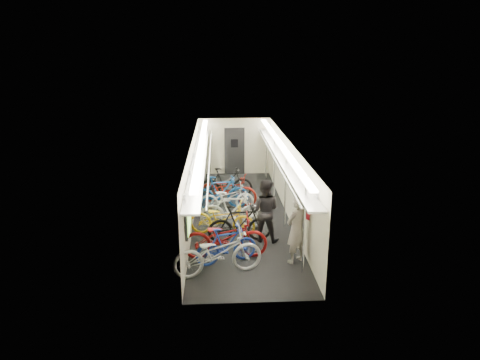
{
  "coord_description": "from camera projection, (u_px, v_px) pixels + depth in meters",
  "views": [
    {
      "loc": [
        -0.71,
        -12.8,
        5.0
      ],
      "look_at": [
        -0.02,
        0.13,
        1.15
      ],
      "focal_mm": 32.0,
      "sensor_mm": 36.0,
      "label": 1
    }
  ],
  "objects": [
    {
      "name": "bicycle_9",
      "position": [
        226.0,
        183.0,
        15.19
      ],
      "size": [
        1.92,
        0.66,
        1.13
      ],
      "primitive_type": "imported",
      "rotation": [
        0.0,
        0.0,
        1.64
      ],
      "color": "black",
      "rests_on": "ground"
    },
    {
      "name": "bicycle_8",
      "position": [
        228.0,
        189.0,
        14.6
      ],
      "size": [
        2.15,
        1.35,
        1.07
      ],
      "primitive_type": "imported",
      "rotation": [
        0.0,
        0.0,
        1.23
      ],
      "color": "maroon",
      "rests_on": "ground"
    },
    {
      "name": "backpack",
      "position": [
        312.0,
        211.0,
        10.47
      ],
      "size": [
        0.29,
        0.24,
        0.38
      ],
      "primitive_type": "cube",
      "rotation": [
        0.0,
        0.0,
        0.43
      ],
      "color": "#A2101E",
      "rests_on": "passenger_near"
    },
    {
      "name": "passenger_near",
      "position": [
        296.0,
        230.0,
        10.45
      ],
      "size": [
        0.75,
        0.7,
        1.72
      ],
      "primitive_type": "imported",
      "rotation": [
        0.0,
        0.0,
        3.76
      ],
      "color": "gray",
      "rests_on": "ground"
    },
    {
      "name": "bicycle_4",
      "position": [
        222.0,
        219.0,
        12.12
      ],
      "size": [
        2.01,
        1.08,
        1.0
      ],
      "primitive_type": "imported",
      "rotation": [
        0.0,
        0.0,
        1.34
      ],
      "color": "yellow",
      "rests_on": "ground"
    },
    {
      "name": "bicycle_1",
      "position": [
        227.0,
        245.0,
        10.48
      ],
      "size": [
        1.64,
        0.91,
        0.95
      ],
      "primitive_type": "imported",
      "rotation": [
        0.0,
        0.0,
        1.88
      ],
      "color": "navy",
      "rests_on": "ground"
    },
    {
      "name": "bicycle_0",
      "position": [
        218.0,
        253.0,
        9.93
      ],
      "size": [
        2.22,
        1.19,
        1.11
      ],
      "primitive_type": "imported",
      "rotation": [
        0.0,
        0.0,
        1.8
      ],
      "color": "#B5B5BA",
      "rests_on": "ground"
    },
    {
      "name": "bicycle_7",
      "position": [
        221.0,
        192.0,
        14.19
      ],
      "size": [
        1.91,
        0.69,
        1.12
      ],
      "primitive_type": "imported",
      "rotation": [
        0.0,
        0.0,
        1.66
      ],
      "color": "navy",
      "rests_on": "ground"
    },
    {
      "name": "bicycle_5",
      "position": [
        232.0,
        210.0,
        12.57
      ],
      "size": [
        1.92,
        0.64,
        1.14
      ],
      "primitive_type": "imported",
      "rotation": [
        0.0,
        0.0,
        1.51
      ],
      "color": "silver",
      "rests_on": "ground"
    },
    {
      "name": "bicycle_2",
      "position": [
        225.0,
        237.0,
        10.74
      ],
      "size": [
        2.16,
        0.78,
        1.13
      ],
      "primitive_type": "imported",
      "rotation": [
        0.0,
        0.0,
        1.59
      ],
      "color": "maroon",
      "rests_on": "ground"
    },
    {
      "name": "train_car_shell",
      "position": [
        229.0,
        160.0,
        13.91
      ],
      "size": [
        10.0,
        10.0,
        10.0
      ],
      "color": "black",
      "rests_on": "ground"
    },
    {
      "name": "bicycle_6",
      "position": [
        227.0,
        198.0,
        13.94
      ],
      "size": [
        1.86,
        0.82,
        0.95
      ],
      "primitive_type": "imported",
      "rotation": [
        0.0,
        0.0,
        1.68
      ],
      "color": "silver",
      "rests_on": "ground"
    },
    {
      "name": "passenger_mid",
      "position": [
        264.0,
        210.0,
        11.68
      ],
      "size": [
        1.01,
        0.88,
        1.76
      ],
      "primitive_type": "imported",
      "rotation": [
        0.0,
        0.0,
        2.86
      ],
      "color": "black",
      "rests_on": "ground"
    },
    {
      "name": "bicycle_3",
      "position": [
        240.0,
        224.0,
        11.66
      ],
      "size": [
        1.81,
        0.64,
        1.07
      ],
      "primitive_type": "imported",
      "rotation": [
        0.0,
        0.0,
        1.65
      ],
      "color": "black",
      "rests_on": "ground"
    }
  ]
}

